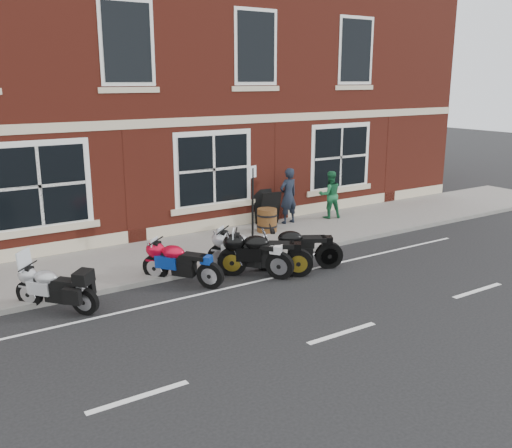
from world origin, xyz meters
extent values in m
plane|color=black|center=(0.00, 0.00, 0.00)|extent=(80.00, 80.00, 0.00)
cube|color=slate|center=(0.00, 3.00, 0.06)|extent=(30.00, 3.00, 0.12)
cube|color=slate|center=(0.00, 1.42, 0.06)|extent=(30.00, 0.16, 0.12)
cube|color=maroon|center=(0.00, 10.50, 6.00)|extent=(24.00, 12.00, 12.00)
cylinder|color=black|center=(-4.52, 1.52, 0.29)|extent=(0.46, 0.53, 0.59)
cylinder|color=black|center=(-3.70, 0.48, 0.29)|extent=(0.46, 0.53, 0.59)
cube|color=black|center=(-4.14, 1.04, 0.60)|extent=(0.63, 0.71, 0.20)
ellipsoid|color=#98999D|center=(-4.22, 1.14, 0.71)|extent=(0.58, 0.61, 0.29)
cube|color=black|center=(-3.91, 0.75, 0.68)|extent=(0.50, 0.54, 0.09)
cube|color=silver|center=(-4.51, 1.50, 1.05)|extent=(0.32, 0.27, 0.41)
cylinder|color=black|center=(-1.70, 1.59, 0.31)|extent=(0.46, 0.59, 0.63)
cylinder|color=black|center=(-0.89, 0.41, 0.31)|extent=(0.46, 0.59, 0.63)
cube|color=black|center=(-1.32, 1.04, 0.65)|extent=(0.64, 0.78, 0.22)
ellipsoid|color=#B00722|center=(-1.40, 1.16, 0.77)|extent=(0.60, 0.65, 0.31)
cube|color=black|center=(-1.10, 0.72, 0.73)|extent=(0.52, 0.59, 0.10)
cylinder|color=black|center=(-0.04, 0.90, 0.35)|extent=(0.65, 0.53, 0.70)
cylinder|color=black|center=(1.24, -0.04, 0.35)|extent=(0.65, 0.53, 0.70)
cube|color=black|center=(0.56, 0.46, 0.72)|extent=(0.86, 0.73, 0.24)
ellipsoid|color=black|center=(0.42, 0.56, 0.85)|extent=(0.72, 0.68, 0.35)
cube|color=black|center=(0.91, 0.21, 0.81)|extent=(0.65, 0.58, 0.11)
cylinder|color=black|center=(-0.08, 1.34, 0.34)|extent=(0.49, 0.64, 0.68)
cylinder|color=black|center=(0.78, 0.06, 0.34)|extent=(0.49, 0.64, 0.68)
cube|color=black|center=(0.32, 0.74, 0.70)|extent=(0.68, 0.85, 0.23)
ellipsoid|color=#A3A2A7|center=(0.23, 0.87, 0.83)|extent=(0.65, 0.71, 0.34)
cube|color=black|center=(0.55, 0.39, 0.79)|extent=(0.55, 0.64, 0.11)
cylinder|color=black|center=(0.86, 0.77, 0.34)|extent=(0.67, 0.44, 0.69)
cylinder|color=black|center=(2.24, 0.04, 0.34)|extent=(0.67, 0.44, 0.69)
cube|color=black|center=(1.50, 0.43, 0.71)|extent=(0.88, 0.63, 0.24)
ellipsoid|color=black|center=(1.36, 0.50, 0.84)|extent=(0.71, 0.62, 0.34)
cube|color=black|center=(1.88, 0.23, 0.79)|extent=(0.65, 0.52, 0.11)
imported|color=black|center=(3.85, 3.92, 1.00)|extent=(0.67, 0.46, 1.77)
imported|color=#1C653A|center=(5.41, 3.74, 0.90)|extent=(0.91, 0.81, 1.56)
cylinder|color=#552C16|center=(2.70, 3.43, 0.47)|extent=(0.60, 0.60, 0.70)
cylinder|color=black|center=(2.70, 3.43, 0.30)|extent=(0.63, 0.63, 0.05)
cylinder|color=black|center=(2.70, 3.43, 0.63)|extent=(0.63, 0.63, 0.05)
cylinder|color=black|center=(1.39, 2.20, 1.22)|extent=(0.06, 0.06, 2.19)
cube|color=silver|center=(1.39, 2.20, 2.21)|extent=(0.30, 0.14, 0.32)
camera|label=1|loc=(-6.69, -10.27, 4.58)|focal=40.00mm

